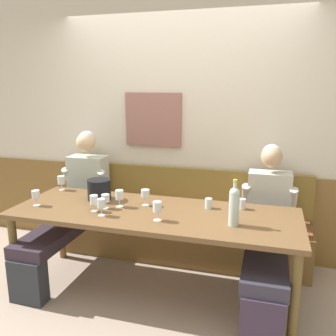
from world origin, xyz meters
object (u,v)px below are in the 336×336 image
Objects in this scene: wine_glass_left_end at (61,181)px; water_tumbler_right at (242,204)px; wall_bench at (174,232)px; wine_glass_near_bucket at (157,208)px; wine_glass_center_front at (119,195)px; wine_glass_right_end at (105,199)px; wine_glass_by_bottle at (94,201)px; water_tumbler_center at (209,203)px; person_center_right_seat at (267,226)px; wine_bottle_green_tall at (234,205)px; wine_glass_mid_left at (101,204)px; wine_glass_mid_right at (36,195)px; ice_bucket at (99,190)px; wine_glass_center_rear at (145,194)px; person_center_left_seat at (73,202)px; dining_table at (153,220)px.

wine_glass_left_end is 1.80m from water_tumbler_right.
wall_bench is 1.06m from wine_glass_near_bucket.
wine_glass_center_front is 0.12m from wine_glass_right_end.
water_tumbler_right is at bearing 18.53° from wine_glass_by_bottle.
person_center_right_seat is at bearing 12.36° from water_tumbler_center.
water_tumbler_right is at bearing -2.29° from wine_glass_left_end.
water_tumbler_right is (1.19, 0.40, -0.05)m from wine_glass_by_bottle.
wine_glass_near_bucket is 1.76× the size of water_tumbler_center.
wine_glass_right_end is at bearing 176.00° from wine_bottle_green_tall.
wine_glass_center_front is 1.03× the size of wine_glass_left_end.
wine_glass_mid_left is (-1.05, -0.09, -0.06)m from wine_bottle_green_tall.
wine_glass_mid_right is 0.90× the size of wine_glass_near_bucket.
wine_glass_near_bucket reaches higher than wine_glass_mid_left.
person_center_right_seat is at bearing 5.60° from ice_bucket.
wine_glass_left_end is at bearing -161.91° from wall_bench.
wine_glass_near_bucket is at bearing -27.60° from wine_glass_center_front.
wine_glass_left_end is (-0.05, 0.48, 0.00)m from wine_glass_mid_right.
ice_bucket reaches higher than wine_glass_right_end.
wine_bottle_green_tall is at bearing -53.06° from water_tumbler_center.
wine_glass_center_rear is 0.56m from water_tumbler_center.
wine_glass_mid_right is 1.13m from wine_glass_near_bucket.
wine_bottle_green_tall is at bearing -12.91° from ice_bucket.
wine_bottle_green_tall reaches higher than wine_glass_right_end.
person_center_left_seat is at bearing 154.76° from wine_glass_center_front.
wine_glass_center_front reaches higher than wine_glass_right_end.
ice_bucket is 1.39× the size of wine_glass_near_bucket.
dining_table is 0.99m from person_center_right_seat.
person_center_left_seat reaches higher than water_tumbler_center.
wine_glass_mid_right is at bearing -171.89° from dining_table.
wall_bench reaches higher than water_tumbler_center.
wine_glass_center_front is 0.77m from water_tumbler_center.
person_center_left_seat is at bearing -159.87° from wall_bench.
wine_bottle_green_tall is 1.71m from wine_glass_mid_right.
dining_table is at bearing -19.02° from person_center_left_seat.
wine_glass_right_end is (-0.41, -0.74, 0.56)m from wall_bench.
wine_glass_by_bottle reaches higher than water_tumbler_right.
wine_bottle_green_tall is 2.51× the size of wine_glass_mid_left.
wine_glass_mid_right is at bearing -166.80° from water_tumbler_right.
wall_bench is at bearing 158.03° from person_center_right_seat.
wine_glass_center_rear is at bearing 52.67° from wine_glass_mid_left.
wine_glass_right_end is at bearing -51.91° from ice_bucket.
wine_glass_mid_left reaches higher than wine_glass_mid_right.
person_center_left_seat reaches higher than wine_bottle_green_tall.
dining_table is 19.15× the size of wine_glass_right_end.
wine_glass_mid_right is at bearing 174.21° from wine_glass_mid_left.
wine_glass_right_end is (-1.34, -0.36, 0.23)m from person_center_right_seat.
wine_glass_by_bottle is at bearing -162.35° from person_center_right_seat.
person_center_right_seat is (0.93, 0.31, -0.07)m from dining_table.
wine_glass_near_bucket is (1.06, -0.52, 0.22)m from person_center_left_seat.
wine_glass_by_bottle reaches higher than wine_glass_mid_right.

